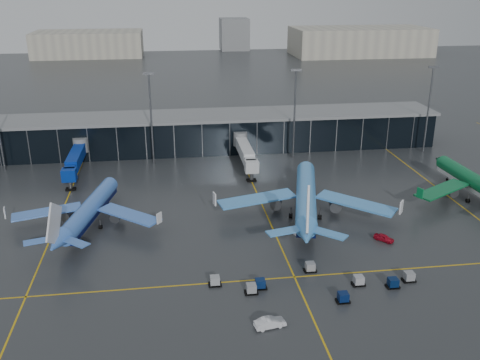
{
  "coord_description": "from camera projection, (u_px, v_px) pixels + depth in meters",
  "views": [
    {
      "loc": [
        -10.58,
        -94.0,
        48.81
      ],
      "look_at": [
        5.0,
        18.0,
        6.0
      ],
      "focal_mm": 40.0,
      "sensor_mm": 36.0,
      "label": 1
    }
  ],
  "objects": [
    {
      "name": "airliner_aer_lingus",
      "position": [
        477.0,
        174.0,
        124.16
      ],
      "size": [
        36.88,
        41.62,
        12.4
      ],
      "primitive_type": null,
      "rotation": [
        0.0,
        0.0,
        0.04
      ],
      "color": "#0B6434",
      "rests_on": "ground"
    },
    {
      "name": "taxi_lines",
      "position": [
        267.0,
        216.0,
        116.83
      ],
      "size": [
        220.0,
        120.0,
        0.02
      ],
      "color": "gold",
      "rests_on": "ground"
    },
    {
      "name": "airliner_klm_near",
      "position": [
        306.0,
        185.0,
        115.34
      ],
      "size": [
        50.34,
        54.37,
        14.08
      ],
      "primitive_type": null,
      "rotation": [
        0.0,
        0.0,
        -0.25
      ],
      "color": "#4594E3",
      "rests_on": "ground"
    },
    {
      "name": "flood_masts",
      "position": [
        224.0,
        113.0,
        147.78
      ],
      "size": [
        203.0,
        0.5,
        25.5
      ],
      "color": "#595B60",
      "rests_on": "ground"
    },
    {
      "name": "jet_bridges",
      "position": [
        75.0,
        159.0,
        139.41
      ],
      "size": [
        94.0,
        27.5,
        7.2
      ],
      "color": "#595B60",
      "rests_on": "ground"
    },
    {
      "name": "airliner_arkefly",
      "position": [
        89.0,
        199.0,
        110.93
      ],
      "size": [
        40.73,
        44.23,
        11.64
      ],
      "primitive_type": null,
      "rotation": [
        0.0,
        0.0,
        -0.22
      ],
      "color": "#4176D8",
      "rests_on": "ground"
    },
    {
      "name": "service_van_white",
      "position": [
        270.0,
        323.0,
        79.49
      ],
      "size": [
        5.02,
        2.55,
        1.58
      ],
      "primitive_type": "imported",
      "rotation": [
        0.0,
        0.0,
        1.76
      ],
      "color": "silver",
      "rests_on": "ground"
    },
    {
      "name": "baggage_carts",
      "position": [
        318.0,
        283.0,
        90.0
      ],
      "size": [
        35.36,
        11.6,
        1.7
      ],
      "color": "black",
      "rests_on": "ground"
    },
    {
      "name": "service_van_red",
      "position": [
        384.0,
        238.0,
        105.7
      ],
      "size": [
        3.85,
        4.08,
        1.37
      ],
      "primitive_type": "imported",
      "rotation": [
        0.0,
        0.0,
        0.72
      ],
      "color": "#AF0D21",
      "rests_on": "ground"
    },
    {
      "name": "distant_hangars",
      "position": [
        255.0,
        42.0,
        359.21
      ],
      "size": [
        260.0,
        71.0,
        22.0
      ],
      "color": "#B2AD99",
      "rests_on": "ground"
    },
    {
      "name": "terminal_pier",
      "position": [
        204.0,
        132.0,
        161.23
      ],
      "size": [
        142.0,
        17.0,
        10.7
      ],
      "color": "black",
      "rests_on": "ground"
    },
    {
      "name": "ground",
      "position": [
        228.0,
        241.0,
        105.72
      ],
      "size": [
        600.0,
        600.0,
        0.0
      ],
      "primitive_type": "plane",
      "color": "#282B2D",
      "rests_on": "ground"
    },
    {
      "name": "mobile_airstair",
      "position": [
        298.0,
        229.0,
        109.05
      ],
      "size": [
        3.0,
        3.68,
        3.45
      ],
      "rotation": [
        0.0,
        0.0,
        0.28
      ],
      "color": "silver",
      "rests_on": "ground"
    }
  ]
}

